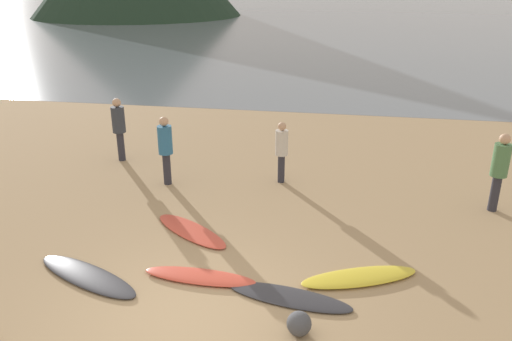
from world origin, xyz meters
TOP-DOWN VIEW (x-y plane):
  - ground_plane at (0.00, 10.00)m, footprint 120.00×120.00m
  - ocean_water at (0.00, 62.57)m, footprint 140.00×100.00m
  - surfboard_0 at (-2.04, 0.80)m, footprint 2.37×1.47m
  - surfboard_1 at (-0.72, 2.71)m, footprint 2.01×1.65m
  - surfboard_2 at (-0.08, 1.10)m, footprint 2.03×0.57m
  - surfboard_3 at (1.52, 0.80)m, footprint 2.16×0.90m
  - surfboard_4 at (2.66, 1.56)m, footprint 2.18×1.34m
  - person_0 at (-2.05, 5.08)m, footprint 0.35×0.35m
  - person_1 at (-3.89, 6.50)m, footprint 0.36×0.36m
  - person_2 at (0.75, 5.70)m, footprint 0.32×0.32m
  - person_3 at (5.63, 4.87)m, footprint 0.36×0.36m
  - beach_rock_near at (1.75, -0.04)m, footprint 0.37×0.37m

SIDE VIEW (x-z plane):
  - ground_plane at x=0.00m, z-range -0.20..0.00m
  - ocean_water at x=0.00m, z-range 0.00..0.00m
  - surfboard_3 at x=1.52m, z-range 0.00..0.06m
  - surfboard_1 at x=-0.72m, z-range 0.00..0.07m
  - surfboard_0 at x=-2.04m, z-range 0.00..0.07m
  - surfboard_2 at x=-0.08m, z-range 0.00..0.09m
  - surfboard_4 at x=2.66m, z-range 0.00..0.10m
  - beach_rock_near at x=1.75m, z-range 0.00..0.37m
  - person_2 at x=0.75m, z-range 0.14..1.71m
  - person_0 at x=-2.05m, z-range 0.16..1.90m
  - person_1 at x=-3.89m, z-range 0.16..1.94m
  - person_3 at x=5.63m, z-range 0.16..1.95m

